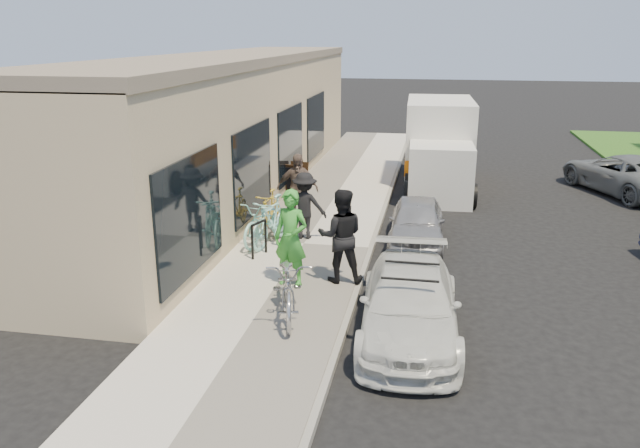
{
  "coord_description": "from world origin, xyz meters",
  "views": [
    {
      "loc": [
        0.92,
        -10.38,
        4.83
      ],
      "look_at": [
        -1.37,
        1.7,
        1.05
      ],
      "focal_mm": 35.0,
      "sensor_mm": 36.0,
      "label": 1
    }
  ],
  "objects_px": {
    "tandem_bike": "(288,285)",
    "bystander_b": "(297,189)",
    "sandwich_board": "(296,179)",
    "cruiser_bike_a": "(272,221)",
    "sedan_white": "(410,304)",
    "cruiser_bike_c": "(270,211)",
    "moving_truck": "(439,149)",
    "far_car_gray": "(624,174)",
    "cruiser_bike_b": "(265,221)",
    "bystander_a": "(305,206)",
    "bike_rack": "(259,235)",
    "woman_rider": "(291,238)",
    "man_standing": "(341,236)",
    "sedan_silver": "(417,222)"
  },
  "relations": [
    {
      "from": "sandwich_board",
      "to": "cruiser_bike_b",
      "type": "height_order",
      "value": "cruiser_bike_b"
    },
    {
      "from": "bike_rack",
      "to": "cruiser_bike_a",
      "type": "height_order",
      "value": "cruiser_bike_a"
    },
    {
      "from": "sandwich_board",
      "to": "bystander_a",
      "type": "distance_m",
      "value": 4.13
    },
    {
      "from": "bike_rack",
      "to": "cruiser_bike_c",
      "type": "distance_m",
      "value": 1.87
    },
    {
      "from": "tandem_bike",
      "to": "bystander_a",
      "type": "distance_m",
      "value": 4.24
    },
    {
      "from": "sandwich_board",
      "to": "sedan_silver",
      "type": "height_order",
      "value": "sandwich_board"
    },
    {
      "from": "sandwich_board",
      "to": "bystander_a",
      "type": "relative_size",
      "value": 0.61
    },
    {
      "from": "sedan_white",
      "to": "tandem_bike",
      "type": "distance_m",
      "value": 2.08
    },
    {
      "from": "sandwich_board",
      "to": "cruiser_bike_a",
      "type": "bearing_deg",
      "value": -70.68
    },
    {
      "from": "sandwich_board",
      "to": "moving_truck",
      "type": "distance_m",
      "value": 4.98
    },
    {
      "from": "sedan_silver",
      "to": "bystander_b",
      "type": "relative_size",
      "value": 1.75
    },
    {
      "from": "bike_rack",
      "to": "sandwich_board",
      "type": "distance_m",
      "value": 5.4
    },
    {
      "from": "far_car_gray",
      "to": "cruiser_bike_c",
      "type": "relative_size",
      "value": 2.7
    },
    {
      "from": "sandwich_board",
      "to": "cruiser_bike_c",
      "type": "distance_m",
      "value": 3.54
    },
    {
      "from": "sedan_white",
      "to": "moving_truck",
      "type": "relative_size",
      "value": 0.71
    },
    {
      "from": "cruiser_bike_a",
      "to": "man_standing",
      "type": "bearing_deg",
      "value": -32.05
    },
    {
      "from": "woman_rider",
      "to": "cruiser_bike_a",
      "type": "relative_size",
      "value": 1.02
    },
    {
      "from": "bike_rack",
      "to": "far_car_gray",
      "type": "bearing_deg",
      "value": 40.63
    },
    {
      "from": "man_standing",
      "to": "cruiser_bike_b",
      "type": "xyz_separation_m",
      "value": [
        -2.08,
        2.01,
        -0.42
      ]
    },
    {
      "from": "bike_rack",
      "to": "cruiser_bike_c",
      "type": "height_order",
      "value": "cruiser_bike_c"
    },
    {
      "from": "man_standing",
      "to": "cruiser_bike_b",
      "type": "bearing_deg",
      "value": -54.19
    },
    {
      "from": "sandwich_board",
      "to": "bystander_a",
      "type": "height_order",
      "value": "bystander_a"
    },
    {
      "from": "bystander_a",
      "to": "cruiser_bike_b",
      "type": "bearing_deg",
      "value": 28.55
    },
    {
      "from": "bike_rack",
      "to": "moving_truck",
      "type": "height_order",
      "value": "moving_truck"
    },
    {
      "from": "tandem_bike",
      "to": "cruiser_bike_a",
      "type": "distance_m",
      "value": 3.83
    },
    {
      "from": "bike_rack",
      "to": "man_standing",
      "type": "relative_size",
      "value": 0.42
    },
    {
      "from": "moving_truck",
      "to": "man_standing",
      "type": "distance_m",
      "value": 9.3
    },
    {
      "from": "bike_rack",
      "to": "tandem_bike",
      "type": "bearing_deg",
      "value": -64.42
    },
    {
      "from": "sedan_silver",
      "to": "tandem_bike",
      "type": "height_order",
      "value": "tandem_bike"
    },
    {
      "from": "bike_rack",
      "to": "bystander_a",
      "type": "height_order",
      "value": "bystander_a"
    },
    {
      "from": "cruiser_bike_b",
      "to": "cruiser_bike_c",
      "type": "bearing_deg",
      "value": 112.24
    },
    {
      "from": "moving_truck",
      "to": "far_car_gray",
      "type": "relative_size",
      "value": 1.28
    },
    {
      "from": "bike_rack",
      "to": "sedan_white",
      "type": "bearing_deg",
      "value": -40.34
    },
    {
      "from": "moving_truck",
      "to": "man_standing",
      "type": "relative_size",
      "value": 3.05
    },
    {
      "from": "man_standing",
      "to": "cruiser_bike_a",
      "type": "bearing_deg",
      "value": -55.41
    },
    {
      "from": "sedan_white",
      "to": "cruiser_bike_b",
      "type": "relative_size",
      "value": 2.06
    },
    {
      "from": "sedan_white",
      "to": "cruiser_bike_c",
      "type": "xyz_separation_m",
      "value": [
        -3.66,
        4.74,
        0.07
      ]
    },
    {
      "from": "sandwich_board",
      "to": "bystander_b",
      "type": "relative_size",
      "value": 0.53
    },
    {
      "from": "sandwich_board",
      "to": "sedan_white",
      "type": "xyz_separation_m",
      "value": [
        3.81,
        -8.27,
        -0.07
      ]
    },
    {
      "from": "sedan_white",
      "to": "man_standing",
      "type": "relative_size",
      "value": 2.15
    },
    {
      "from": "man_standing",
      "to": "cruiser_bike_c",
      "type": "distance_m",
      "value": 3.7
    },
    {
      "from": "tandem_bike",
      "to": "woman_rider",
      "type": "relative_size",
      "value": 1.12
    },
    {
      "from": "woman_rider",
      "to": "cruiser_bike_b",
      "type": "height_order",
      "value": "woman_rider"
    },
    {
      "from": "bystander_a",
      "to": "bystander_b",
      "type": "relative_size",
      "value": 0.87
    },
    {
      "from": "tandem_bike",
      "to": "bystander_b",
      "type": "bearing_deg",
      "value": 86.02
    },
    {
      "from": "cruiser_bike_c",
      "to": "sandwich_board",
      "type": "bearing_deg",
      "value": 94.94
    },
    {
      "from": "cruiser_bike_b",
      "to": "bike_rack",
      "type": "bearing_deg",
      "value": -70.25
    },
    {
      "from": "man_standing",
      "to": "bike_rack",
      "type": "bearing_deg",
      "value": -38.73
    },
    {
      "from": "moving_truck",
      "to": "bystander_a",
      "type": "relative_size",
      "value": 3.57
    },
    {
      "from": "sedan_white",
      "to": "man_standing",
      "type": "distance_m",
      "value": 2.37
    }
  ]
}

